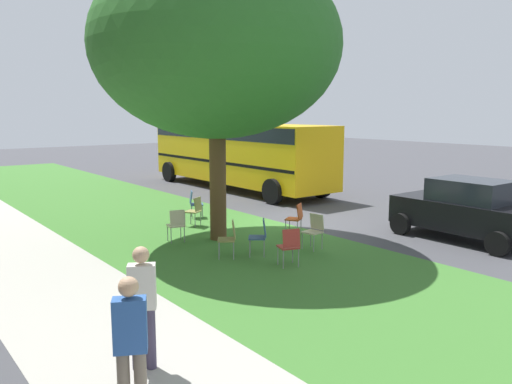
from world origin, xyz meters
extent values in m
plane|color=#424247|center=(0.00, 0.00, 0.00)|extent=(80.00, 80.00, 0.00)
cube|color=#3D752D|center=(0.00, 3.20, 0.00)|extent=(48.00, 6.00, 0.01)
cube|color=#ADA89E|center=(0.00, 7.60, 0.00)|extent=(48.00, 2.80, 0.01)
cylinder|color=brown|center=(0.05, 2.91, 1.77)|extent=(0.44, 0.44, 3.55)
ellipsoid|color=#2D6B28|center=(0.05, 2.91, 5.08)|extent=(6.43, 6.43, 4.75)
cube|color=olive|center=(-1.59, 3.77, 0.44)|extent=(0.57, 0.57, 0.04)
cube|color=olive|center=(-1.70, 3.62, 0.68)|extent=(0.37, 0.30, 0.40)
cylinder|color=gray|center=(-1.35, 3.80, 0.21)|extent=(0.02, 0.02, 0.42)
cylinder|color=gray|center=(-1.64, 4.01, 0.21)|extent=(0.02, 0.02, 0.42)
cylinder|color=gray|center=(-1.54, 3.53, 0.21)|extent=(0.02, 0.02, 0.42)
cylinder|color=gray|center=(-1.84, 3.74, 0.21)|extent=(0.02, 0.02, 0.42)
cube|color=#B7332D|center=(-2.98, 3.05, 0.44)|extent=(0.52, 0.53, 0.04)
cube|color=#B7332D|center=(-3.15, 3.11, 0.68)|extent=(0.21, 0.41, 0.40)
cylinder|color=gray|center=(-2.87, 2.83, 0.21)|extent=(0.02, 0.02, 0.42)
cylinder|color=gray|center=(-2.76, 3.17, 0.21)|extent=(0.02, 0.02, 0.42)
cylinder|color=gray|center=(-3.20, 2.94, 0.21)|extent=(0.02, 0.02, 0.42)
cylinder|color=gray|center=(-3.08, 3.28, 0.21)|extent=(0.02, 0.02, 0.42)
cube|color=#335184|center=(2.85, 1.89, 0.44)|extent=(0.56, 0.55, 0.04)
cube|color=#335184|center=(2.93, 2.05, 0.68)|extent=(0.39, 0.26, 0.40)
cylinder|color=gray|center=(2.61, 1.82, 0.21)|extent=(0.02, 0.02, 0.42)
cylinder|color=gray|center=(2.93, 1.66, 0.21)|extent=(0.02, 0.02, 0.42)
cylinder|color=gray|center=(2.77, 2.12, 0.21)|extent=(0.02, 0.02, 0.42)
cylinder|color=gray|center=(3.09, 1.96, 0.21)|extent=(0.02, 0.02, 0.42)
cube|color=#335184|center=(-1.87, 3.07, 0.44)|extent=(0.58, 0.57, 0.04)
cube|color=#335184|center=(-1.98, 2.93, 0.68)|extent=(0.37, 0.32, 0.40)
cylinder|color=gray|center=(-1.62, 3.09, 0.21)|extent=(0.02, 0.02, 0.42)
cylinder|color=gray|center=(-1.91, 3.32, 0.21)|extent=(0.02, 0.02, 0.42)
cylinder|color=gray|center=(-1.84, 2.83, 0.21)|extent=(0.02, 0.02, 0.42)
cylinder|color=gray|center=(-2.12, 3.05, 0.21)|extent=(0.02, 0.02, 0.42)
cube|color=#C64C1E|center=(-0.80, 0.95, 0.44)|extent=(0.56, 0.57, 0.04)
cube|color=#C64C1E|center=(-0.95, 0.86, 0.68)|extent=(0.28, 0.39, 0.40)
cylinder|color=gray|center=(-0.56, 0.89, 0.21)|extent=(0.02, 0.02, 0.42)
cylinder|color=gray|center=(-0.75, 1.20, 0.21)|extent=(0.02, 0.02, 0.42)
cylinder|color=gray|center=(-0.85, 0.71, 0.21)|extent=(0.02, 0.02, 0.42)
cylinder|color=gray|center=(-1.04, 1.02, 0.21)|extent=(0.02, 0.02, 0.42)
cube|color=beige|center=(-2.27, 1.64, 0.44)|extent=(0.47, 0.46, 0.04)
cube|color=beige|center=(-2.25, 1.46, 0.68)|extent=(0.41, 0.14, 0.40)
cylinder|color=gray|center=(-2.12, 1.84, 0.21)|extent=(0.02, 0.02, 0.42)
cylinder|color=gray|center=(-2.48, 1.78, 0.21)|extent=(0.02, 0.02, 0.42)
cylinder|color=gray|center=(-2.07, 1.50, 0.21)|extent=(0.02, 0.02, 0.42)
cylinder|color=gray|center=(-2.43, 1.45, 0.21)|extent=(0.02, 0.02, 0.42)
cube|color=beige|center=(0.49, 3.96, 0.44)|extent=(0.48, 0.50, 0.04)
cube|color=beige|center=(0.31, 4.00, 0.68)|extent=(0.17, 0.41, 0.40)
cylinder|color=gray|center=(0.61, 3.75, 0.21)|extent=(0.02, 0.02, 0.42)
cylinder|color=gray|center=(0.69, 4.10, 0.21)|extent=(0.02, 0.02, 0.42)
cylinder|color=gray|center=(0.28, 3.83, 0.21)|extent=(0.02, 0.02, 0.42)
cylinder|color=gray|center=(0.36, 4.18, 0.21)|extent=(0.02, 0.02, 0.42)
cube|color=olive|center=(1.87, 2.62, 0.44)|extent=(0.56, 0.57, 0.04)
cube|color=olive|center=(1.72, 2.53, 0.68)|extent=(0.28, 0.38, 0.40)
cylinder|color=gray|center=(2.11, 2.56, 0.21)|extent=(0.02, 0.02, 0.42)
cylinder|color=gray|center=(1.92, 2.87, 0.21)|extent=(0.02, 0.02, 0.42)
cylinder|color=gray|center=(1.82, 2.38, 0.21)|extent=(0.02, 0.02, 0.42)
cylinder|color=gray|center=(1.63, 2.69, 0.21)|extent=(0.02, 0.02, 0.42)
cube|color=black|center=(-4.03, -2.29, 0.68)|extent=(3.70, 1.64, 0.76)
cube|color=#1E232B|center=(-4.18, -2.29, 1.33)|extent=(1.90, 1.44, 0.64)
cylinder|color=black|center=(-2.63, -1.42, 0.30)|extent=(0.60, 0.18, 0.60)
cylinder|color=black|center=(-2.63, -3.16, 0.30)|extent=(0.60, 0.18, 0.60)
cylinder|color=black|center=(-5.43, -1.42, 0.30)|extent=(0.60, 0.18, 0.60)
cube|color=yellow|center=(7.24, -2.87, 1.63)|extent=(10.40, 2.44, 2.50)
cube|color=black|center=(7.24, -2.87, 1.28)|extent=(10.30, 2.46, 0.12)
cube|color=black|center=(7.24, -2.87, 2.53)|extent=(10.30, 2.46, 0.56)
cylinder|color=black|center=(11.24, -1.61, 0.48)|extent=(0.96, 0.28, 0.96)
cylinder|color=black|center=(11.24, -4.13, 0.48)|extent=(0.96, 0.28, 0.96)
cylinder|color=black|center=(3.24, -1.61, 0.48)|extent=(0.96, 0.28, 0.96)
cylinder|color=black|center=(3.24, -4.13, 0.48)|extent=(0.96, 0.28, 0.96)
cube|color=#2D59A5|center=(-6.39, 8.30, 1.15)|extent=(0.35, 0.41, 0.60)
sphere|color=tan|center=(-6.39, 8.30, 1.58)|extent=(0.22, 0.22, 0.22)
cylinder|color=#3F3851|center=(-5.37, 7.58, 0.42)|extent=(0.14, 0.14, 0.85)
cylinder|color=#3F3851|center=(-5.28, 7.74, 0.42)|extent=(0.14, 0.14, 0.85)
cube|color=silver|center=(-5.32, 7.66, 1.15)|extent=(0.35, 0.41, 0.60)
sphere|color=tan|center=(-5.32, 7.66, 1.58)|extent=(0.22, 0.22, 0.22)
camera|label=1|loc=(-11.41, 10.46, 3.43)|focal=36.39mm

